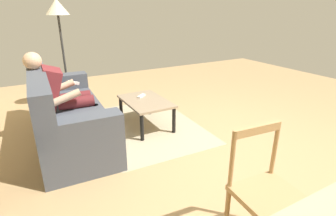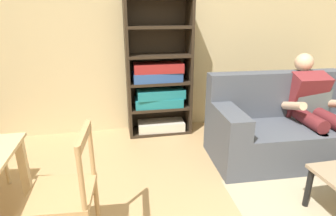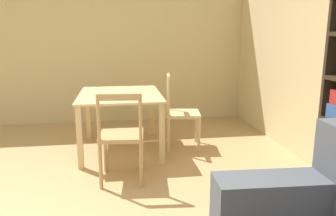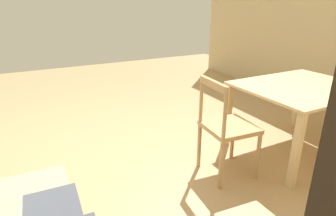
# 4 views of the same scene
# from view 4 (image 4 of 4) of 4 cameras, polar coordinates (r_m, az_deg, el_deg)

# --- Properties ---
(ground_plane) EXTENTS (9.17, 9.17, 0.00)m
(ground_plane) POSITION_cam_4_polar(r_m,az_deg,el_deg) (2.99, -16.16, -10.72)
(ground_plane) COLOR tan
(dining_table) EXTENTS (1.21, 0.99, 0.72)m
(dining_table) POSITION_cam_4_polar(r_m,az_deg,el_deg) (3.18, 25.11, 2.27)
(dining_table) COLOR #D1B27F
(dining_table) RESTS_ON ground_plane
(dining_chair_facing_couch) EXTENTS (0.45, 0.45, 0.91)m
(dining_chair_facing_couch) POSITION_cam_4_polar(r_m,az_deg,el_deg) (2.59, 11.61, -3.88)
(dining_chair_facing_couch) COLOR tan
(dining_chair_facing_couch) RESTS_ON ground_plane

